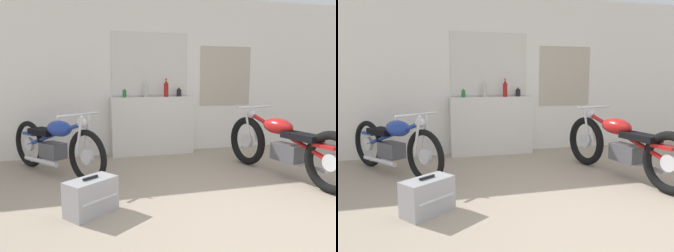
# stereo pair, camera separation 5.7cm
# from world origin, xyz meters

# --- Properties ---
(ground_plane) EXTENTS (24.00, 24.00, 0.00)m
(ground_plane) POSITION_xyz_m (0.00, 0.00, 0.00)
(ground_plane) COLOR gray
(wall_back) EXTENTS (10.00, 0.07, 2.80)m
(wall_back) POSITION_xyz_m (0.00, 3.39, 1.40)
(wall_back) COLOR silver
(wall_back) RESTS_ON ground_plane
(sill_counter) EXTENTS (1.45, 0.28, 1.02)m
(sill_counter) POSITION_xyz_m (-0.43, 3.22, 0.51)
(sill_counter) COLOR silver
(sill_counter) RESTS_ON ground_plane
(bottle_leftmost) EXTENTS (0.07, 0.07, 0.16)m
(bottle_leftmost) POSITION_xyz_m (-0.93, 3.17, 1.09)
(bottle_leftmost) COLOR #23662D
(bottle_leftmost) RESTS_ON sill_counter
(bottle_left_center) EXTENTS (0.07, 0.07, 0.31)m
(bottle_left_center) POSITION_xyz_m (-0.54, 3.23, 1.16)
(bottle_left_center) COLOR #B7B2A8
(bottle_left_center) RESTS_ON sill_counter
(bottle_center) EXTENTS (0.08, 0.08, 0.32)m
(bottle_center) POSITION_xyz_m (-0.19, 3.17, 1.16)
(bottle_center) COLOR maroon
(bottle_center) RESTS_ON sill_counter
(bottle_right_center) EXTENTS (0.09, 0.09, 0.17)m
(bottle_right_center) POSITION_xyz_m (0.07, 3.24, 1.10)
(bottle_right_center) COLOR black
(bottle_right_center) RESTS_ON sill_counter
(motorcycle_red) EXTENTS (0.72, 2.21, 0.94)m
(motorcycle_red) POSITION_xyz_m (0.99, 1.40, 0.44)
(motorcycle_red) COLOR black
(motorcycle_red) RESTS_ON ground_plane
(motorcycle_blue) EXTENTS (1.31, 1.67, 0.90)m
(motorcycle_blue) POSITION_xyz_m (-2.03, 2.36, 0.43)
(motorcycle_blue) COLOR black
(motorcycle_blue) RESTS_ON ground_plane
(hard_case_silver) EXTENTS (0.57, 0.51, 0.39)m
(hard_case_silver) POSITION_xyz_m (-1.61, 0.84, 0.18)
(hard_case_silver) COLOR #9E9EA3
(hard_case_silver) RESTS_ON ground_plane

